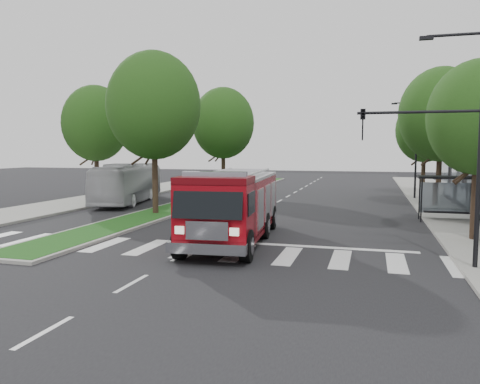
{
  "coord_description": "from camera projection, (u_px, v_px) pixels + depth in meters",
  "views": [
    {
      "loc": [
        7.04,
        -20.65,
        4.13
      ],
      "look_at": [
        0.12,
        3.89,
        1.8
      ],
      "focal_mm": 35.0,
      "sensor_mm": 36.0,
      "label": 1
    }
  ],
  "objects": [
    {
      "name": "tree_right_far",
      "position": [
        425.0,
        130.0,
        41.44
      ],
      "size": [
        5.0,
        5.0,
        8.73
      ],
      "color": "black",
      "rests_on": "ground"
    },
    {
      "name": "streetlight_right_near",
      "position": [
        452.0,
        133.0,
        15.7
      ],
      "size": [
        4.08,
        0.22,
        8.0
      ],
      "color": "black",
      "rests_on": "ground"
    },
    {
      "name": "ground",
      "position": [
        215.0,
        237.0,
        22.07
      ],
      "size": [
        140.0,
        140.0,
        0.0
      ],
      "primitive_type": "plane",
      "color": "black",
      "rests_on": "ground"
    },
    {
      "name": "sidewalk_right",
      "position": [
        464.0,
        217.0,
        28.28
      ],
      "size": [
        5.0,
        80.0,
        0.15
      ],
      "primitive_type": "cube",
      "color": "gray",
      "rests_on": "ground"
    },
    {
      "name": "fire_engine",
      "position": [
        233.0,
        207.0,
        20.86
      ],
      "size": [
        3.63,
        9.73,
        3.3
      ],
      "rotation": [
        0.0,
        0.0,
        0.08
      ],
      "color": "#57040A",
      "rests_on": "ground"
    },
    {
      "name": "tree_median_far",
      "position": [
        223.0,
        123.0,
        42.27
      ],
      "size": [
        5.6,
        5.6,
        9.72
      ],
      "color": "black",
      "rests_on": "ground"
    },
    {
      "name": "streetlight_right_far",
      "position": [
        414.0,
        145.0,
        38.04
      ],
      "size": [
        2.11,
        0.2,
        8.0
      ],
      "color": "black",
      "rests_on": "ground"
    },
    {
      "name": "city_bus",
      "position": [
        128.0,
        183.0,
        36.17
      ],
      "size": [
        4.87,
        11.21,
        3.04
      ],
      "primitive_type": "imported",
      "rotation": [
        0.0,
        0.0,
        0.22
      ],
      "color": "#B2B2B6",
      "rests_on": "ground"
    },
    {
      "name": "sidewalk_left",
      "position": [
        77.0,
        203.0,
        35.57
      ],
      "size": [
        5.0,
        80.0,
        0.15
      ],
      "primitive_type": "cube",
      "color": "gray",
      "rests_on": "ground"
    },
    {
      "name": "median",
      "position": [
        216.0,
        196.0,
        40.94
      ],
      "size": [
        3.0,
        50.0,
        0.15
      ],
      "color": "gray",
      "rests_on": "ground"
    },
    {
      "name": "tree_median_near",
      "position": [
        154.0,
        106.0,
        28.82
      ],
      "size": [
        5.8,
        5.8,
        10.16
      ],
      "color": "black",
      "rests_on": "ground"
    },
    {
      "name": "bus_shelter",
      "position": [
        447.0,
        186.0,
        26.67
      ],
      "size": [
        3.2,
        1.6,
        2.61
      ],
      "color": "black",
      "rests_on": "ground"
    },
    {
      "name": "tree_right_near",
      "position": [
        479.0,
        118.0,
        20.38
      ],
      "size": [
        4.4,
        4.4,
        8.05
      ],
      "color": "black",
      "rests_on": "ground"
    },
    {
      "name": "tree_left_mid",
      "position": [
        95.0,
        123.0,
        36.8
      ],
      "size": [
        5.2,
        5.2,
        9.16
      ],
      "color": "black",
      "rests_on": "ground"
    },
    {
      "name": "tree_right_mid",
      "position": [
        441.0,
        115.0,
        31.8
      ],
      "size": [
        5.6,
        5.6,
        9.72
      ],
      "color": "black",
      "rests_on": "ground"
    }
  ]
}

